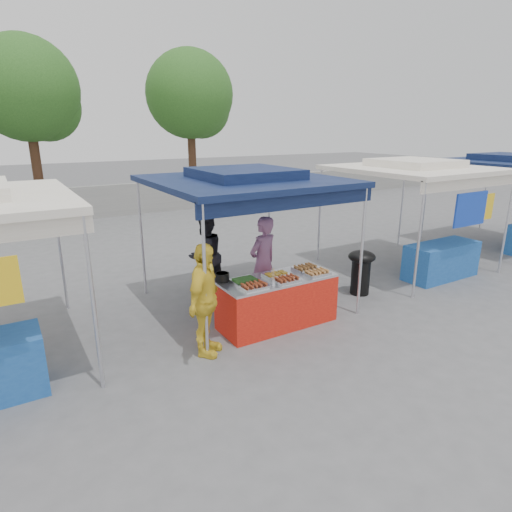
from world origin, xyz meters
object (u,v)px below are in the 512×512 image
vendor_table (277,301)px  helper_man (206,255)px  customer_person (205,301)px  wok_burner (361,268)px  cooking_pot (222,277)px  vendor_woman (263,263)px

vendor_table → helper_man: (-0.45, 1.90, 0.40)m
customer_person → wok_burner: bearing=-37.1°
customer_person → helper_man: bearing=18.8°
helper_man → vendor_table: bearing=84.0°
cooking_pot → wok_burner: size_ratio=0.26×
helper_man → vendor_woman: bearing=100.2°
vendor_woman → customer_person: size_ratio=1.02×
wok_burner → customer_person: customer_person is taller
cooking_pot → customer_person: size_ratio=0.14×
vendor_woman → helper_man: 1.30m
cooking_pot → helper_man: helper_man is taller
helper_man → customer_person: 2.41m
cooking_pot → helper_man: size_ratio=0.14×
cooking_pot → vendor_woman: size_ratio=0.14×
wok_burner → vendor_woman: bearing=163.8°
vendor_table → helper_man: 1.99m
wok_burner → vendor_table: bearing=-175.8°
vendor_woman → customer_person: (-1.66, -1.05, -0.02)m
cooking_pot → vendor_woman: (1.06, 0.43, -0.05)m
vendor_table → vendor_woman: 0.91m
wok_burner → vendor_woman: size_ratio=0.53×
vendor_woman → customer_person: 1.97m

